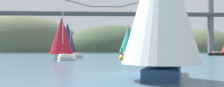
{
  "coord_description": "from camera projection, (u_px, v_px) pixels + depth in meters",
  "views": [
    {
      "loc": [
        -2.86,
        -19.57,
        1.98
      ],
      "look_at": [
        0.0,
        37.23,
        3.23
      ],
      "focal_mm": 39.61,
      "sensor_mm": 36.0,
      "label": 1
    }
  ],
  "objects": [
    {
      "name": "headland_center",
      "position": [
        112.0,
        52.0,
        154.69
      ],
      "size": [
        65.08,
        44.0,
        33.97
      ],
      "primitive_type": "ellipsoid",
      "color": "#425138",
      "rests_on": "ground_plane"
    },
    {
      "name": "headland_left",
      "position": [
        15.0,
        52.0,
        151.67
      ],
      "size": [
        86.05,
        44.0,
        46.16
      ],
      "primitive_type": "ellipsoid",
      "color": "#5B6647",
      "rests_on": "ground_plane"
    },
    {
      "name": "headland_right",
      "position": [
        198.0,
        52.0,
        157.46
      ],
      "size": [
        59.47,
        44.0,
        29.07
      ],
      "primitive_type": "ellipsoid",
      "color": "#4C5B3D",
      "rests_on": "ground_plane"
    },
    {
      "name": "sailboat_teal_sail",
      "position": [
        129.0,
        40.0,
        72.55
      ],
      "size": [
        6.96,
        9.59,
        9.28
      ],
      "color": "white",
      "rests_on": "ground_plane"
    },
    {
      "name": "sailboat_orange_sail",
      "position": [
        173.0,
        40.0,
        67.26
      ],
      "size": [
        6.79,
        8.62,
        10.02
      ],
      "color": "#191E4C",
      "rests_on": "ground_plane"
    },
    {
      "name": "suspension_bridge",
      "position": [
        106.0,
        10.0,
        114.94
      ],
      "size": [
        135.8,
        6.0,
        44.48
      ],
      "color": "slate",
      "rests_on": "ground_plane"
    },
    {
      "name": "channel_buoy",
      "position": [
        122.0,
        58.0,
        45.07
      ],
      "size": [
        1.1,
        1.1,
        2.64
      ],
      "color": "gold",
      "rests_on": "ground_plane"
    },
    {
      "name": "sailboat_navy_sail",
      "position": [
        68.0,
        39.0,
        57.73
      ],
      "size": [
        6.95,
        7.96,
        8.38
      ],
      "color": "#B7B2A8",
      "rests_on": "ground_plane"
    },
    {
      "name": "sailboat_white_mainsail",
      "position": [
        161.0,
        1.0,
        15.65
      ],
      "size": [
        6.28,
        8.99,
        10.1
      ],
      "color": "navy",
      "rests_on": "ground_plane"
    },
    {
      "name": "sailboat_crimson_sail",
      "position": [
        62.0,
        37.0,
        46.09
      ],
      "size": [
        5.55,
        8.69,
        8.86
      ],
      "color": "#B7B2A8",
      "rests_on": "ground_plane"
    },
    {
      "name": "ground_plane",
      "position": [
        136.0,
        74.0,
        19.64
      ],
      "size": [
        360.0,
        360.0,
        0.0
      ],
      "primitive_type": "plane",
      "color": "#426075"
    }
  ]
}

